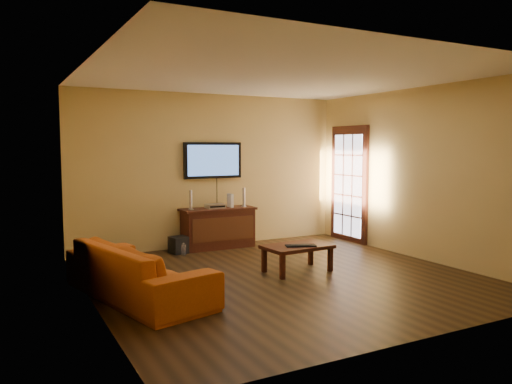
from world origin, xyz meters
TOP-DOWN VIEW (x-y plane):
  - ground_plane at (0.00, 0.00)m, footprint 5.00×5.00m
  - room_walls at (0.00, 0.62)m, footprint 5.00×5.00m
  - french_door at (2.46, 1.70)m, footprint 0.07×1.02m
  - media_console at (0.02, 2.24)m, footprint 1.31×0.50m
  - television at (0.02, 2.45)m, footprint 1.08×0.08m
  - coffee_table at (0.33, 0.16)m, footprint 0.99×0.64m
  - sofa at (-1.98, 0.01)m, footprint 1.16×2.29m
  - speaker_left at (-0.49, 2.24)m, footprint 0.09×0.09m
  - speaker_right at (0.51, 2.21)m, footprint 0.09×0.09m
  - av_receiver at (-0.03, 2.26)m, footprint 0.33×0.24m
  - game_console at (0.26, 2.26)m, footprint 0.05×0.17m
  - subwoofer at (-0.74, 2.14)m, footprint 0.32×0.32m
  - bottle at (-0.76, 1.88)m, footprint 0.07×0.07m
  - keyboard at (0.32, 0.06)m, footprint 0.45×0.29m

SIDE VIEW (x-z plane):
  - ground_plane at x=0.00m, z-range 0.00..0.00m
  - bottle at x=-0.76m, z-range -0.01..0.21m
  - subwoofer at x=-0.74m, z-range 0.00..0.28m
  - coffee_table at x=0.33m, z-range 0.14..0.52m
  - media_console at x=0.02m, z-range 0.00..0.71m
  - keyboard at x=0.32m, z-range 0.38..0.41m
  - sofa at x=-1.98m, z-range 0.00..0.86m
  - av_receiver at x=-0.03m, z-range 0.70..0.78m
  - game_console at x=0.26m, z-range 0.70..0.94m
  - speaker_left at x=-0.49m, z-range 0.69..1.02m
  - speaker_right at x=0.51m, z-range 0.69..1.03m
  - french_door at x=2.46m, z-range -0.06..2.16m
  - television at x=0.02m, z-range 1.21..1.85m
  - room_walls at x=0.00m, z-range -0.81..4.19m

